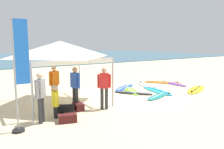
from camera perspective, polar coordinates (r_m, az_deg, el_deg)
The scene contains 21 objects.
ground_plane at distance 11.00m, azimuth 2.39°, elevation -5.70°, with size 80.00×80.00×0.00m, color beige.
sea at distance 42.35m, azimuth -25.06°, elevation 4.00°, with size 80.00×36.00×0.10m, color #386B84.
canopy_tent at distance 9.62m, azimuth -13.46°, elevation 6.46°, with size 3.38×3.38×2.75m.
surfboard_white at distance 13.68m, azimuth 9.31°, elevation -2.86°, with size 1.17×2.45×0.19m.
surfboard_yellow at distance 13.27m, azimuth 21.28°, elevation -3.68°, with size 2.67×1.65×0.19m.
surfboard_cyan at distance 12.33m, azimuth 11.74°, elevation -4.16°, with size 1.06×2.58×0.19m.
surfboard_blue at distance 12.93m, azimuth 3.31°, elevation -3.42°, with size 2.23×1.62×0.19m.
surfboard_purple at distance 14.69m, azimuth 15.89°, elevation -2.30°, with size 0.67×2.09×0.19m.
surfboard_black at distance 11.55m, azimuth 5.67°, elevation -4.86°, with size 1.72×1.96×0.19m.
surfboard_orange at distance 14.96m, azimuth 13.14°, elevation -2.02°, with size 2.07×2.27×0.19m.
surfboard_teal at distance 11.02m, azimuth 11.84°, elevation -5.64°, with size 1.91×1.09×0.19m.
surfboard_lime at distance 12.20m, azimuth 4.89°, elevation -4.14°, with size 1.47×2.36×0.19m.
person_orange at distance 9.56m, azimuth -14.95°, elevation -2.05°, with size 0.51×0.34×1.71m.
person_grey at distance 7.56m, azimuth -18.33°, elevation -4.91°, with size 0.40×0.45×1.71m.
person_blue at distance 8.85m, azimuth -9.68°, elevation -2.71°, with size 0.30×0.54×1.71m.
person_red at distance 8.66m, azimuth -2.08°, elevation -2.84°, with size 0.49×0.37×1.71m.
person_yellow at distance 8.01m, azimuth -14.77°, elevation -6.48°, with size 0.30×0.54×1.20m.
banner_flag at distance 6.94m, azimuth -23.19°, elevation -1.39°, with size 0.60×0.36×3.40m.
gear_bag_near_tent at distance 7.61m, azimuth -11.59°, elevation -11.21°, with size 0.60×0.32×0.28m, color #4C1919.
gear_bag_by_pole at distance 8.86m, azimuth -8.89°, elevation -8.33°, with size 0.60×0.32×0.28m, color #4C1919.
gear_bag_on_sand at distance 8.63m, azimuth -12.05°, elevation -8.86°, with size 0.60×0.32×0.28m, color black.
Camera 1 is at (-6.28, -8.63, 2.66)m, focal length 34.70 mm.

